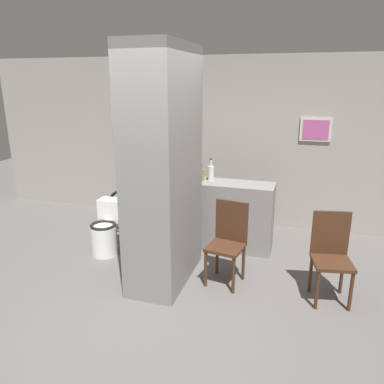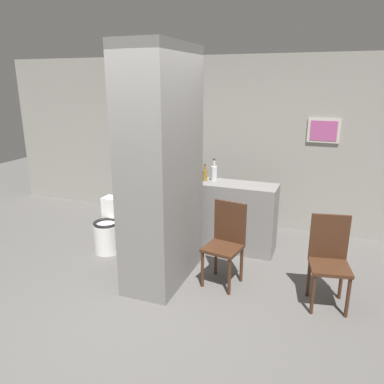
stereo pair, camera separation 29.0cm
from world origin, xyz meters
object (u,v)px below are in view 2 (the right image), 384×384
(chair_near_pillar, at_px, (226,240))
(bicycle, at_px, (161,213))
(toilet, at_px, (109,229))
(bottle_tall, at_px, (214,173))
(chair_by_doorway, at_px, (329,257))

(chair_near_pillar, distance_m, bicycle, 1.55)
(bicycle, bearing_deg, toilet, -124.99)
(bicycle, xyz_separation_m, bottle_tall, (0.79, 0.04, 0.67))
(chair_by_doorway, height_order, bicycle, chair_by_doorway)
(chair_near_pillar, bearing_deg, bottle_tall, 124.84)
(toilet, xyz_separation_m, bottle_tall, (1.26, 0.70, 0.73))
(chair_by_doorway, bearing_deg, bottle_tall, 136.44)
(toilet, xyz_separation_m, bicycle, (0.46, 0.66, 0.06))
(chair_by_doorway, xyz_separation_m, bicycle, (-2.34, 0.95, -0.14))
(chair_near_pillar, xyz_separation_m, bicycle, (-1.24, 0.91, -0.14))
(chair_near_pillar, bearing_deg, chair_by_doorway, 7.43)
(chair_near_pillar, distance_m, bottle_tall, 1.17)
(toilet, relative_size, bicycle, 0.43)
(bicycle, relative_size, bottle_tall, 5.25)
(toilet, height_order, chair_near_pillar, chair_near_pillar)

